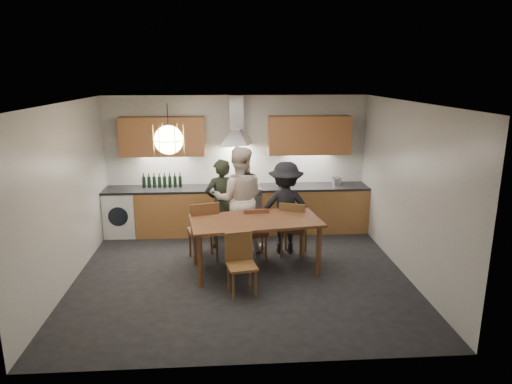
{
  "coord_description": "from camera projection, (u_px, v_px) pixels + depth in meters",
  "views": [
    {
      "loc": [
        -0.23,
        -6.47,
        2.99
      ],
      "look_at": [
        0.25,
        0.4,
        1.2
      ],
      "focal_mm": 32.0,
      "sensor_mm": 36.0,
      "label": 1
    }
  ],
  "objects": [
    {
      "name": "ground",
      "position": [
        242.0,
        274.0,
        7.01
      ],
      "size": [
        5.0,
        5.0,
        0.0
      ],
      "primitive_type": "plane",
      "color": "black",
      "rests_on": "ground"
    },
    {
      "name": "person_right",
      "position": [
        285.0,
        208.0,
        7.72
      ],
      "size": [
        1.07,
        0.67,
        1.58
      ],
      "primitive_type": "imported",
      "rotation": [
        0.0,
        0.0,
        3.06
      ],
      "color": "black",
      "rests_on": "ground"
    },
    {
      "name": "chair_front",
      "position": [
        240.0,
        259.0,
        6.34
      ],
      "size": [
        0.46,
        0.46,
        0.86
      ],
      "rotation": [
        0.0,
        0.0,
        0.2
      ],
      "color": "brown",
      "rests_on": "ground"
    },
    {
      "name": "person_left",
      "position": [
        221.0,
        203.0,
        7.97
      ],
      "size": [
        0.67,
        0.56,
        1.58
      ],
      "primitive_type": "imported",
      "rotation": [
        0.0,
        0.0,
        3.51
      ],
      "color": "black",
      "rests_on": "ground"
    },
    {
      "name": "chair_back_left",
      "position": [
        204.0,
        228.0,
        7.36
      ],
      "size": [
        0.56,
        0.56,
        1.02
      ],
      "rotation": [
        0.0,
        0.0,
        3.41
      ],
      "color": "brown",
      "rests_on": "ground"
    },
    {
      "name": "counter_run",
      "position": [
        239.0,
        210.0,
        8.78
      ],
      "size": [
        5.0,
        0.62,
        0.9
      ],
      "color": "#BE8449",
      "rests_on": "ground"
    },
    {
      "name": "wine_bottles",
      "position": [
        162.0,
        180.0,
        8.6
      ],
      "size": [
        0.74,
        0.07,
        0.27
      ],
      "color": "black",
      "rests_on": "counter_run"
    },
    {
      "name": "mixing_bowl",
      "position": [
        284.0,
        186.0,
        8.63
      ],
      "size": [
        0.32,
        0.32,
        0.07
      ],
      "primitive_type": "imported",
      "rotation": [
        0.0,
        0.0,
        0.22
      ],
      "color": "silver",
      "rests_on": "counter_run"
    },
    {
      "name": "chair_back_right",
      "position": [
        293.0,
        226.0,
        7.55
      ],
      "size": [
        0.55,
        0.55,
        0.96
      ],
      "rotation": [
        0.0,
        0.0,
        2.79
      ],
      "color": "brown",
      "rests_on": "ground"
    },
    {
      "name": "wall_fixtures",
      "position": [
        237.0,
        135.0,
        8.53
      ],
      "size": [
        4.3,
        0.54,
        1.1
      ],
      "color": "#BA7847",
      "rests_on": "ground"
    },
    {
      "name": "chair_back_mid",
      "position": [
        255.0,
        230.0,
        7.44
      ],
      "size": [
        0.44,
        0.44,
        0.9
      ],
      "rotation": [
        0.0,
        0.0,
        3.24
      ],
      "color": "brown",
      "rests_on": "ground"
    },
    {
      "name": "person_mid",
      "position": [
        239.0,
        199.0,
        7.8
      ],
      "size": [
        0.91,
        0.72,
        1.81
      ],
      "primitive_type": "imported",
      "rotation": [
        0.0,
        0.0,
        3.1
      ],
      "color": "beige",
      "rests_on": "ground"
    },
    {
      "name": "room_shell",
      "position": [
        241.0,
        165.0,
        6.58
      ],
      "size": [
        5.02,
        4.52,
        2.61
      ],
      "color": "silver",
      "rests_on": "ground"
    },
    {
      "name": "pendant_lamp",
      "position": [
        169.0,
        140.0,
        6.32
      ],
      "size": [
        0.43,
        0.43,
        0.7
      ],
      "color": "black",
      "rests_on": "ground"
    },
    {
      "name": "dining_table",
      "position": [
        255.0,
        225.0,
        7.0
      ],
      "size": [
        2.08,
        1.25,
        0.83
      ],
      "rotation": [
        0.0,
        0.0,
        0.14
      ],
      "color": "brown",
      "rests_on": "ground"
    },
    {
      "name": "stock_pot",
      "position": [
        337.0,
        182.0,
        8.82
      ],
      "size": [
        0.2,
        0.2,
        0.13
      ],
      "primitive_type": "cylinder",
      "rotation": [
        0.0,
        0.0,
        0.06
      ],
      "color": "#B9B9BD",
      "rests_on": "counter_run"
    },
    {
      "name": "range_stove",
      "position": [
        238.0,
        210.0,
        8.78
      ],
      "size": [
        0.9,
        0.6,
        0.92
      ],
      "color": "silver",
      "rests_on": "ground"
    }
  ]
}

